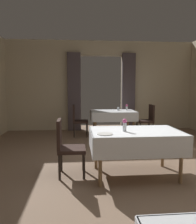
% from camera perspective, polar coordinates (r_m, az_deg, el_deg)
% --- Properties ---
extents(ground, '(10.08, 10.08, 0.00)m').
position_cam_1_polar(ground, '(3.94, 7.33, -15.34)').
color(ground, '#7A604C').
extents(wall_back, '(6.40, 0.27, 3.00)m').
position_cam_1_polar(wall_back, '(7.80, 0.82, 6.73)').
color(wall_back, beige).
rests_on(wall_back, ground).
extents(dining_table_mid, '(1.46, 0.98, 0.75)m').
position_cam_1_polar(dining_table_mid, '(3.75, 9.36, -6.11)').
color(dining_table_mid, olive).
rests_on(dining_table_mid, ground).
extents(dining_table_far, '(1.32, 0.94, 0.75)m').
position_cam_1_polar(dining_table_far, '(6.78, 3.76, -0.52)').
color(dining_table_far, olive).
rests_on(dining_table_far, ground).
extents(chair_mid_left, '(0.44, 0.44, 0.93)m').
position_cam_1_polar(chair_mid_left, '(3.77, -7.86, -8.13)').
color(chair_mid_left, black).
rests_on(chair_mid_left, ground).
extents(chair_far_left, '(0.44, 0.44, 0.93)m').
position_cam_1_polar(chair_far_left, '(6.77, -5.11, -1.73)').
color(chair_far_left, black).
rests_on(chair_far_left, ground).
extents(chair_far_right, '(0.44, 0.44, 0.93)m').
position_cam_1_polar(chair_far_right, '(6.97, 12.36, -1.61)').
color(chair_far_right, black).
rests_on(chair_far_right, ground).
extents(flower_vase_mid, '(0.07, 0.07, 0.20)m').
position_cam_1_polar(flower_vase_mid, '(3.62, 6.70, -3.16)').
color(flower_vase_mid, silver).
rests_on(flower_vase_mid, dining_table_mid).
extents(plate_mid_b, '(0.24, 0.24, 0.01)m').
position_cam_1_polar(plate_mid_b, '(3.39, 1.74, -5.52)').
color(plate_mid_b, white).
rests_on(plate_mid_b, dining_table_mid).
extents(flower_vase_far, '(0.07, 0.07, 0.18)m').
position_cam_1_polar(flower_vase_far, '(7.01, 7.24, 1.25)').
color(flower_vase_far, silver).
rests_on(flower_vase_far, dining_table_far).
extents(glass_far_b, '(0.07, 0.07, 0.10)m').
position_cam_1_polar(glass_far_b, '(6.95, 5.09, 0.83)').
color(glass_far_b, silver).
rests_on(glass_far_b, dining_table_far).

